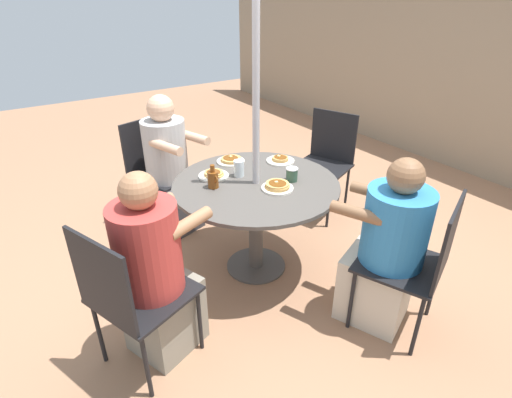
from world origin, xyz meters
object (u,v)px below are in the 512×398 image
(patio_chair_east, at_px, (418,259))
(syrup_bottle, at_px, (213,179))
(patio_chair_south, at_px, (326,157))
(patio_chair_west, at_px, (156,166))
(patio_chair_north, at_px, (128,294))
(diner_east, at_px, (386,253))
(pancake_plate_c, at_px, (280,160))
(pancake_plate_a, at_px, (277,186))
(coffee_cup, at_px, (292,174))
(pancake_plate_b, at_px, (231,160))
(drinking_glass_a, at_px, (239,168))
(diner_north, at_px, (156,276))
(patio_table, at_px, (256,198))
(diner_west, at_px, (170,171))
(pancake_plate_d, at_px, (214,175))

(patio_chair_east, xyz_separation_m, syrup_bottle, (-1.13, -0.70, 0.25))
(patio_chair_south, bearing_deg, patio_chair_west, 42.83)
(patio_chair_south, relative_size, syrup_bottle, 5.68)
(patio_chair_north, height_order, diner_east, diner_east)
(patio_chair_south, bearing_deg, pancake_plate_c, 85.39)
(pancake_plate_a, bearing_deg, patio_chair_west, -162.54)
(patio_chair_west, distance_m, coffee_cup, 1.32)
(pancake_plate_b, bearing_deg, pancake_plate_a, 2.26)
(patio_chair_west, bearing_deg, diner_east, 92.50)
(pancake_plate_b, height_order, syrup_bottle, syrup_bottle)
(patio_chair_south, xyz_separation_m, drinking_glass_a, (0.25, -1.08, 0.24))
(patio_chair_east, distance_m, pancake_plate_c, 1.25)
(pancake_plate_b, relative_size, pancake_plate_c, 1.00)
(diner_north, height_order, patio_chair_east, diner_north)
(patio_table, distance_m, pancake_plate_a, 0.22)
(patio_table, relative_size, pancake_plate_b, 5.37)
(patio_chair_east, relative_size, diner_west, 0.79)
(pancake_plate_d, bearing_deg, patio_table, 38.14)
(pancake_plate_b, bearing_deg, coffee_cup, 19.28)
(diner_west, distance_m, pancake_plate_c, 0.96)
(patio_chair_north, height_order, pancake_plate_b, patio_chair_north)
(coffee_cup, bearing_deg, diner_north, -78.96)
(patio_chair_south, height_order, drinking_glass_a, patio_chair_south)
(patio_table, distance_m, patio_chair_west, 1.12)
(drinking_glass_a, bearing_deg, diner_east, 21.12)
(patio_table, height_order, pancake_plate_a, pancake_plate_a)
(patio_chair_east, distance_m, syrup_bottle, 1.35)
(pancake_plate_d, xyz_separation_m, coffee_cup, (0.36, 0.42, 0.03))
(patio_chair_east, height_order, pancake_plate_c, patio_chair_east)
(patio_chair_east, xyz_separation_m, patio_chair_west, (-2.10, -0.75, 0.00))
(patio_chair_west, distance_m, diner_west, 0.18)
(patio_chair_east, relative_size, pancake_plate_b, 4.30)
(patio_chair_north, height_order, patio_chair_south, same)
(coffee_cup, bearing_deg, pancake_plate_c, 156.06)
(pancake_plate_a, relative_size, pancake_plate_c, 1.00)
(patio_chair_north, bearing_deg, patio_table, 90.00)
(patio_chair_south, relative_size, pancake_plate_d, 4.30)
(diner_north, xyz_separation_m, patio_chair_west, (-1.40, 0.55, 0.01))
(pancake_plate_b, bearing_deg, patio_chair_north, -53.82)
(coffee_cup, bearing_deg, patio_chair_south, 122.24)
(patio_chair_south, relative_size, patio_chair_west, 1.00)
(pancake_plate_c, bearing_deg, drinking_glass_a, -83.72)
(diner_east, height_order, drinking_glass_a, diner_east)
(diner_west, relative_size, pancake_plate_a, 5.47)
(pancake_plate_a, bearing_deg, coffee_cup, 106.55)
(patio_chair_west, xyz_separation_m, pancake_plate_a, (1.23, 0.39, 0.21))
(diner_north, bearing_deg, coffee_cup, 80.56)
(pancake_plate_a, bearing_deg, patio_chair_south, 119.97)
(pancake_plate_b, bearing_deg, patio_table, -5.73)
(patio_chair_east, height_order, patio_chair_south, same)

